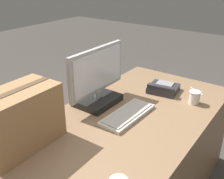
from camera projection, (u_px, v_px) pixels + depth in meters
The scene contains 7 objects.
office_desk at pixel (124, 164), 1.83m from camera, with size 1.80×0.90×0.72m.
monitor at pixel (97, 82), 1.81m from camera, with size 0.53×0.24×0.41m.
keyboard at pixel (128, 114), 1.70m from camera, with size 0.43×0.18×0.03m.
desk_phone at pixel (163, 88), 2.04m from camera, with size 0.24×0.24×0.08m.
paper_cup_right at pixel (194, 97), 1.86m from camera, with size 0.08×0.08×0.09m.
spoon at pixel (198, 92), 2.04m from camera, with size 0.10×0.14×0.00m.
cardboard_box at pixel (18, 119), 1.37m from camera, with size 0.44×0.25×0.32m.
Camera 1 is at (-1.21, -0.78, 1.60)m, focal length 42.00 mm.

